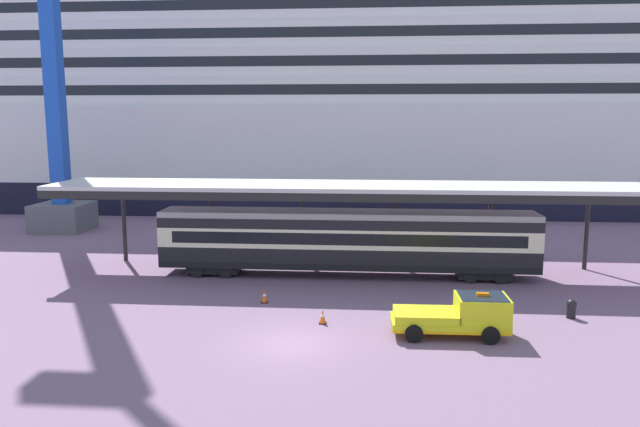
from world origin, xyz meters
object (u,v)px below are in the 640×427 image
traffic_cone_near (264,296)px  traffic_cone_mid (323,317)px  train_carriage (347,240)px  quay_bollard (571,308)px  dockside_crane (52,7)px  cruise_ship (387,105)px  service_truck (461,315)px

traffic_cone_near → traffic_cone_mid: 4.57m
train_carriage → quay_bollard: size_ratio=24.16×
train_carriage → quay_bollard: bearing=-32.4°
dockside_crane → cruise_ship: bearing=34.5°
service_truck → traffic_cone_near: size_ratio=7.21×
cruise_ship → dockside_crane: bearing=-145.5°
cruise_ship → train_carriage: size_ratio=5.65×
cruise_ship → quay_bollard: size_ratio=136.57×
traffic_cone_near → dockside_crane: 34.26m
cruise_ship → service_truck: cruise_ship is taller
train_carriage → service_truck: train_carriage is taller
traffic_cone_mid → train_carriage: bearing=84.8°
dockside_crane → traffic_cone_mid: bearing=-42.8°
service_truck → traffic_cone_mid: 6.49m
service_truck → dockside_crane: size_ratio=0.09×
cruise_ship → traffic_cone_mid: size_ratio=189.40×
train_carriage → service_truck: size_ratio=4.44×
traffic_cone_near → quay_bollard: bearing=-4.7°
traffic_cone_near → quay_bollard: size_ratio=0.76×
cruise_ship → train_carriage: cruise_ship is taller
quay_bollard → cruise_ship: bearing=101.2°
traffic_cone_mid → service_truck: bearing=-9.9°
quay_bollard → train_carriage: bearing=147.6°
cruise_ship → dockside_crane: size_ratio=2.17×
quay_bollard → dockside_crane: bearing=150.3°
train_carriage → service_truck: 11.61m
quay_bollard → service_truck: bearing=-153.5°
train_carriage → cruise_ship: bearing=84.3°
service_truck → traffic_cone_near: (-9.73, 4.19, -0.63)m
service_truck → dockside_crane: (-30.78, 23.75, 18.03)m
cruise_ship → quay_bollard: 42.69m
traffic_cone_mid → dockside_crane: (-24.42, 22.64, 18.68)m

